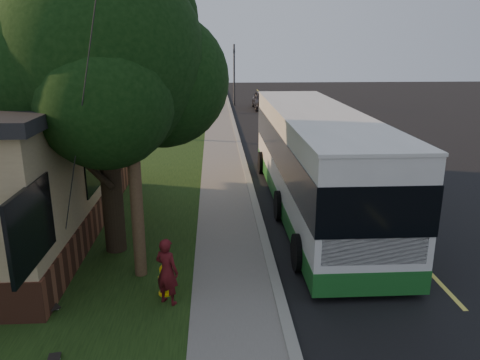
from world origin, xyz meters
The scene contains 15 objects.
ground centered at (0.00, 0.00, 0.00)m, with size 120.00×120.00×0.00m, color black.
road centered at (4.00, 10.00, 0.01)m, with size 8.00×80.00×0.01m, color black.
curb centered at (0.00, 10.00, 0.06)m, with size 0.25×80.00×0.12m, color gray.
sidewalk centered at (-1.00, 10.00, 0.04)m, with size 2.00×80.00×0.08m, color slate.
grass_verge centered at (-4.50, 10.00, 0.04)m, with size 5.00×80.00×0.07m, color black.
fire_hydrant centered at (-2.60, 0.00, 0.43)m, with size 0.32×0.32×0.74m.
utility_pole centered at (-3.31, 0.99, 4.63)m, with size 2.86×3.21×9.07m.
leafy_tree centered at (-4.17, 2.65, 5.17)m, with size 6.30×6.00×7.80m.
bare_tree_near centered at (-3.50, 18.00, 2.15)m, with size 1.38×1.21×4.31m.
bare_tree_far centered at (-3.00, 30.00, 2.00)m, with size 1.38×1.21×4.03m.
traffic_signal centered at (0.50, 34.00, 3.16)m, with size 0.18×0.22×5.50m.
transit_bus centered at (2.02, 5.77, 1.84)m, with size 2.95×12.77×3.45m.
skateboarder centered at (-2.50, -0.39, 0.84)m, with size 0.56×0.37×1.54m, color #4B0F13.
skateboard_spare centered at (-5.16, -0.32, 0.13)m, with size 0.76×0.81×0.08m.
distant_car centered at (3.02, 31.46, 0.81)m, with size 1.92×4.77×1.62m, color black.
Camera 1 is at (-1.43, -9.66, 5.63)m, focal length 35.00 mm.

